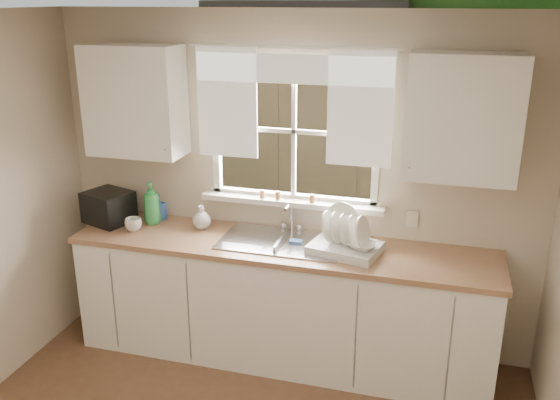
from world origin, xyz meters
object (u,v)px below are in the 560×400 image
(soap_bottle_a, at_px, (152,203))
(cup, at_px, (133,225))
(black_appliance, at_px, (109,207))
(dish_rack, at_px, (345,242))

(soap_bottle_a, distance_m, cup, 0.23)
(cup, xyz_separation_m, black_appliance, (-0.27, 0.12, 0.07))
(dish_rack, xyz_separation_m, black_appliance, (-1.86, 0.07, 0.05))
(soap_bottle_a, distance_m, black_appliance, 0.34)
(dish_rack, distance_m, soap_bottle_a, 1.53)
(cup, distance_m, black_appliance, 0.30)
(dish_rack, relative_size, cup, 4.17)
(dish_rack, bearing_deg, cup, -178.20)
(dish_rack, xyz_separation_m, cup, (-1.59, -0.05, -0.03))
(black_appliance, bearing_deg, cup, -4.44)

